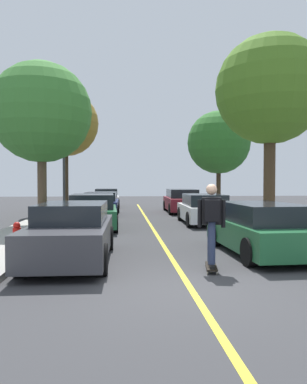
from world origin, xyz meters
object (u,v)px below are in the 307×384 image
object	(u,v)px
skateboard	(211,266)
parked_car_right_far	(182,201)
parked_car_right_nearest	(262,229)
skateboarder	(212,219)
street_tree_right_nearest	(270,90)
street_tree_right_near	(219,143)
parked_car_left_farthest	(107,198)
parked_car_right_near	(204,209)
parked_car_left_near	(93,212)
street_tree_left_nearest	(41,113)
parked_car_left_nearest	(72,233)
parked_car_left_far	(101,204)
street_tree_left_near	(66,124)
streetlamp	(64,148)
fire_hydrant	(17,236)

from	to	relation	value
skateboard	parked_car_right_far	bearing A→B (deg)	83.32
parked_car_right_nearest	skateboarder	xyz separation A→B (m)	(-1.71, -1.66, 0.42)
street_tree_right_nearest	street_tree_right_near	distance (m)	7.71
parked_car_left_farthest	skateboard	size ratio (longest dim) A/B	4.92
parked_car_left_farthest	parked_car_right_near	world-z (taller)	parked_car_left_farthest
parked_car_left_near	street_tree_left_nearest	xyz separation A→B (m)	(-2.06, 0.42, 3.97)
parked_car_right_far	skateboarder	xyz separation A→B (m)	(-1.71, -14.61, 0.40)
skateboarder	parked_car_right_near	bearing A→B (deg)	78.70
parked_car_right_nearest	street_tree_right_nearest	xyz separation A→B (m)	(2.06, 4.63, 4.69)
parked_car_right_nearest	parked_car_left_nearest	bearing A→B (deg)	-175.39
skateboard	parked_car_left_far	bearing A→B (deg)	102.97
skateboarder	parked_car_right_far	bearing A→B (deg)	83.31
parked_car_left_far	parked_car_left_near	bearing A→B (deg)	-90.01
parked_car_left_nearest	parked_car_right_nearest	size ratio (longest dim) A/B	1.03
parked_car_right_far	street_tree_left_nearest	world-z (taller)	street_tree_left_nearest
parked_car_left_near	street_tree_right_near	distance (m)	10.08
parked_car_right_nearest	parked_car_right_near	size ratio (longest dim) A/B	1.00
parked_car_left_far	skateboarder	distance (m)	13.61
street_tree_right_near	parked_car_left_nearest	bearing A→B (deg)	-118.36
parked_car_left_nearest	street_tree_left_near	world-z (taller)	street_tree_left_near
street_tree_left_nearest	skateboard	distance (m)	10.34
parked_car_left_far	parked_car_right_nearest	bearing A→B (deg)	-67.71
street_tree_left_nearest	parked_car_right_far	bearing A→B (deg)	45.04
parked_car_left_nearest	streetlamp	distance (m)	10.64
parked_car_left_far	street_tree_left_near	bearing A→B (deg)	156.14
skateboarder	streetlamp	bearing A→B (deg)	112.84
parked_car_right_far	skateboarder	world-z (taller)	skateboarder
parked_car_right_nearest	skateboard	xyz separation A→B (m)	(-1.71, -1.63, -0.57)
streetlamp	street_tree_left_near	bearing A→B (deg)	96.41
skateboarder	street_tree_left_nearest	bearing A→B (deg)	123.26
parked_car_left_far	skateboard	distance (m)	13.58
parked_car_right_far	fire_hydrant	distance (m)	13.99
parked_car_left_farthest	street_tree_right_near	size ratio (longest dim) A/B	0.73
parked_car_left_nearest	parked_car_right_far	bearing A→B (deg)	70.37
street_tree_right_nearest	skateboarder	bearing A→B (deg)	-120.98
parked_car_right_nearest	street_tree_right_nearest	size ratio (longest dim) A/B	0.56
parked_car_right_nearest	street_tree_left_near	bearing A→B (deg)	118.59
skateboard	street_tree_right_near	bearing A→B (deg)	74.80
parked_car_right_nearest	street_tree_right_near	bearing A→B (deg)	80.43
parked_car_left_far	parked_car_left_farthest	bearing A→B (deg)	90.00
street_tree_left_nearest	street_tree_left_near	xyz separation A→B (m)	(-0.00, 6.39, 0.54)
parked_car_left_far	street_tree_left_nearest	size ratio (longest dim) A/B	0.62
parked_car_left_far	street_tree_left_near	world-z (taller)	street_tree_left_near
street_tree_left_nearest	street_tree_right_near	xyz separation A→B (m)	(8.88, 6.13, -0.48)
parked_car_right_near	street_tree_right_nearest	xyz separation A→B (m)	(2.07, -2.28, 4.70)
street_tree_right_near	streetlamp	xyz separation A→B (m)	(-8.57, -2.54, -0.61)
parked_car_left_nearest	parked_car_left_far	size ratio (longest dim) A/B	1.04
parked_car_left_near	parked_car_left_farthest	distance (m)	12.48
parked_car_left_nearest	fire_hydrant	world-z (taller)	parked_car_left_nearest
parked_car_right_near	skateboard	size ratio (longest dim) A/B	4.73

